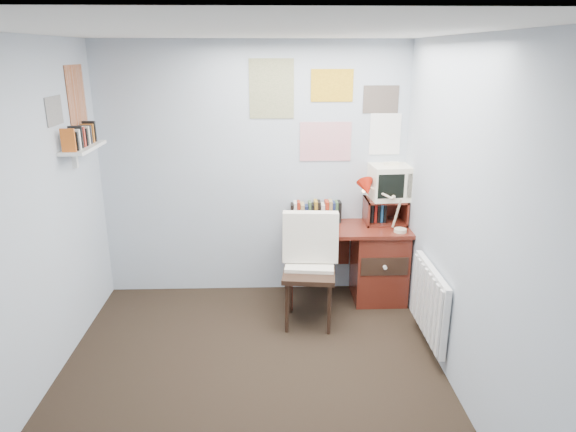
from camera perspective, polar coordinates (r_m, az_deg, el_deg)
name	(u,v)px	position (r m, az deg, el deg)	size (l,w,h in m)	color
ground	(251,392)	(4.00, -4.16, -18.88)	(3.50, 3.50, 0.00)	black
back_wall	(254,172)	(5.08, -3.79, 4.88)	(3.00, 0.02, 2.50)	#A5B0BD
left_wall	(16,234)	(3.78, -27.97, -1.80)	(0.02, 3.50, 2.50)	#A5B0BD
right_wall	(470,229)	(3.65, 19.61, -1.36)	(0.02, 3.50, 2.50)	#A5B0BD
ceiling	(241,31)	(3.21, -5.21, 19.81)	(3.00, 3.50, 0.02)	white
desk	(373,260)	(5.18, 9.42, -4.90)	(1.20, 0.55, 0.76)	#5F2015
desk_chair	(309,274)	(4.61, 2.36, -6.43)	(0.50, 0.48, 0.98)	black
desk_lamp	(402,210)	(4.89, 12.52, 0.64)	(0.30, 0.26, 0.43)	#AD1B0B
tv_riser	(385,211)	(5.15, 10.75, 0.55)	(0.40, 0.30, 0.25)	#5F2015
crt_tv	(390,180)	(5.09, 11.30, 3.91)	(0.38, 0.35, 0.36)	#EFE7C8
book_row	(321,211)	(5.12, 3.67, 0.56)	(0.60, 0.14, 0.22)	#5F2015
radiator	(430,302)	(4.43, 15.46, -9.22)	(0.09, 0.80, 0.60)	white
wall_shelf	(83,148)	(4.64, -21.81, 7.07)	(0.20, 0.62, 0.24)	white
posters_back	(326,110)	(5.00, 4.27, 11.63)	(1.20, 0.01, 0.90)	white
posters_left	(66,101)	(4.63, -23.48, 11.62)	(0.01, 0.70, 0.60)	white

